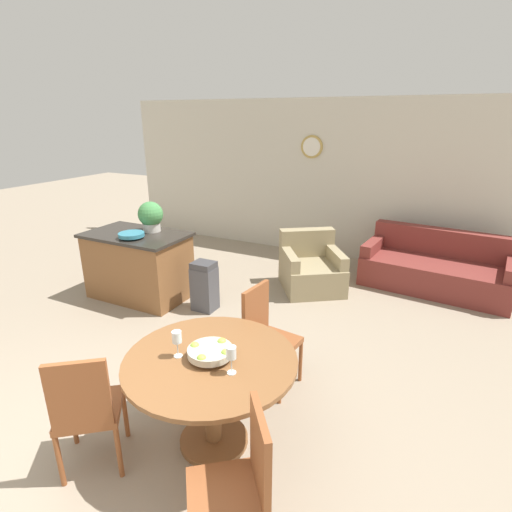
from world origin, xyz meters
TOP-DOWN VIEW (x-y plane):
  - ground_plane at (0.00, 0.00)m, footprint 24.00×24.00m
  - wall_back at (-0.00, 5.55)m, footprint 8.00×0.09m
  - dining_table at (0.67, 0.78)m, footprint 1.26×1.26m
  - dining_chair_near_left at (0.03, 0.19)m, footprint 0.59×0.59m
  - dining_chair_near_right at (1.25, 0.14)m, footprint 0.59×0.59m
  - dining_chair_far_side at (0.70, 1.64)m, footprint 0.47×0.47m
  - fruit_bowl at (0.67, 0.78)m, footprint 0.33×0.33m
  - wine_glass_left at (0.44, 0.69)m, footprint 0.07×0.07m
  - wine_glass_right at (0.89, 0.69)m, footprint 0.07×0.07m
  - kitchen_island at (-1.69, 2.60)m, footprint 1.38×0.83m
  - teal_bowl at (-1.58, 2.41)m, footprint 0.33×0.33m
  - potted_plant at (-1.56, 2.79)m, footprint 0.34×0.34m
  - trash_bin at (-0.65, 2.66)m, footprint 0.29×0.25m
  - couch at (1.99, 4.77)m, footprint 2.09×1.15m
  - armchair at (0.35, 3.95)m, footprint 1.17×1.19m

SIDE VIEW (x-z plane):
  - ground_plane at x=0.00m, z-range 0.00..0.00m
  - armchair at x=0.35m, z-range -0.13..0.69m
  - couch at x=1.99m, z-range -0.13..0.69m
  - trash_bin at x=-0.65m, z-range 0.00..0.65m
  - kitchen_island at x=-1.69m, z-range 0.00..0.92m
  - dining_chair_near_left at x=0.03m, z-range 0.05..1.01m
  - dining_chair_near_right at x=1.25m, z-range 0.05..1.01m
  - dining_chair_far_side at x=0.70m, z-range 0.05..1.01m
  - dining_table at x=0.67m, z-range 0.21..0.97m
  - fruit_bowl at x=0.67m, z-range 0.76..0.87m
  - wine_glass_left at x=0.44m, z-range 0.81..1.01m
  - wine_glass_right at x=0.89m, z-range 0.81..1.01m
  - teal_bowl at x=-1.58m, z-range 0.93..1.00m
  - potted_plant at x=-1.56m, z-range 0.93..1.33m
  - wall_back at x=0.00m, z-range 0.00..2.70m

